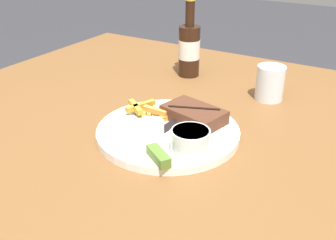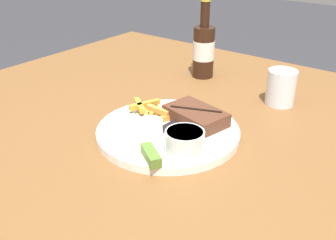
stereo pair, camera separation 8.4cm
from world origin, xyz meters
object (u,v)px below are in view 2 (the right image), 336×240
at_px(drinking_glass, 281,87).
at_px(pickle_spear, 151,155).
at_px(beer_bottle, 204,49).
at_px(dinner_plate, 168,132).
at_px(steak_portion, 196,116).
at_px(coleslaw_cup, 185,141).
at_px(knife_utensil, 178,120).
at_px(fork_utensil, 140,117).
at_px(dipping_sauce_cup, 150,126).

bearing_deg(drinking_glass, pickle_spear, -99.75).
bearing_deg(drinking_glass, beer_bottle, 169.08).
xyz_separation_m(dinner_plate, steak_portion, (0.03, 0.06, 0.02)).
distance_m(dinner_plate, coleslaw_cup, 0.11).
distance_m(coleslaw_cup, knife_utensil, 0.14).
distance_m(pickle_spear, fork_utensil, 0.18).
bearing_deg(beer_bottle, steak_portion, -59.90).
xyz_separation_m(coleslaw_cup, knife_utensil, (-0.09, 0.10, -0.02)).
relative_size(steak_portion, pickle_spear, 2.21).
height_order(steak_portion, knife_utensil, steak_portion).
bearing_deg(dipping_sauce_cup, drinking_glass, 68.08).
xyz_separation_m(dinner_plate, pickle_spear, (0.05, -0.12, 0.02)).
bearing_deg(pickle_spear, fork_utensil, 137.85).
bearing_deg(pickle_spear, beer_bottle, 111.97).
bearing_deg(steak_portion, coleslaw_cup, -65.27).
bearing_deg(pickle_spear, steak_portion, 96.49).
distance_m(coleslaw_cup, pickle_spear, 0.07).
distance_m(steak_portion, beer_bottle, 0.35).
bearing_deg(dinner_plate, fork_utensil, 179.40).
bearing_deg(knife_utensil, fork_utensil, 120.42).
distance_m(dipping_sauce_cup, beer_bottle, 0.42).
bearing_deg(knife_utensil, pickle_spear, -157.70).
distance_m(dipping_sauce_cup, knife_utensil, 0.08).
relative_size(coleslaw_cup, dipping_sauce_cup, 1.41).
bearing_deg(knife_utensil, steak_portion, -53.64).
bearing_deg(beer_bottle, pickle_spear, -68.03).
xyz_separation_m(steak_portion, pickle_spear, (0.02, -0.18, -0.01)).
relative_size(dipping_sauce_cup, knife_utensil, 0.33).
bearing_deg(steak_portion, dinner_plate, -116.38).
bearing_deg(coleslaw_cup, beer_bottle, 118.58).
distance_m(steak_portion, knife_utensil, 0.04).
height_order(coleslaw_cup, fork_utensil, coleslaw_cup).
height_order(steak_portion, beer_bottle, beer_bottle).
relative_size(dinner_plate, steak_portion, 2.06).
relative_size(beer_bottle, drinking_glass, 2.67).
relative_size(steak_portion, drinking_glass, 1.67).
height_order(coleslaw_cup, pickle_spear, coleslaw_cup).
height_order(knife_utensil, beer_bottle, beer_bottle).
xyz_separation_m(pickle_spear, fork_utensil, (-0.13, 0.12, -0.01)).
bearing_deg(dipping_sauce_cup, fork_utensil, 147.45).
height_order(dinner_plate, beer_bottle, beer_bottle).
height_order(dinner_plate, dipping_sauce_cup, dipping_sauce_cup).
bearing_deg(dipping_sauce_cup, pickle_spear, -49.46).
distance_m(dinner_plate, beer_bottle, 0.39).
relative_size(dinner_plate, dipping_sauce_cup, 5.75).
bearing_deg(beer_bottle, dipping_sauce_cup, -72.52).
xyz_separation_m(dipping_sauce_cup, drinking_glass, (0.14, 0.35, 0.01)).
distance_m(pickle_spear, beer_bottle, 0.52).
height_order(dinner_plate, steak_portion, steak_portion).
bearing_deg(dinner_plate, drinking_glass, 67.96).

